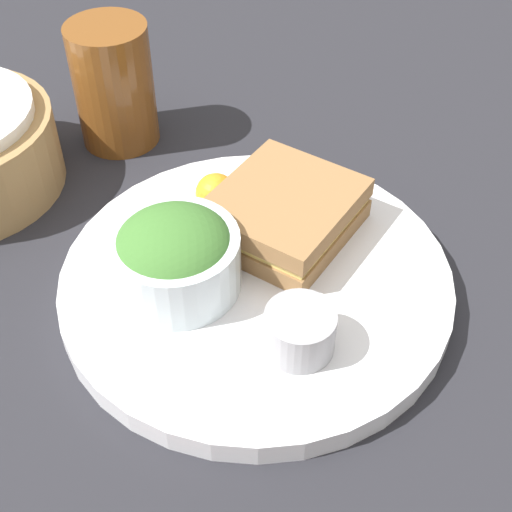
{
  "coord_description": "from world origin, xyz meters",
  "views": [
    {
      "loc": [
        -0.35,
        -0.23,
        0.45
      ],
      "look_at": [
        0.0,
        0.0,
        0.04
      ],
      "focal_mm": 50.0,
      "sensor_mm": 36.0,
      "label": 1
    }
  ],
  "objects_px": {
    "plate": "(256,282)",
    "dressing_cup": "(300,331)",
    "salad_bowl": "(175,255)",
    "sandwich": "(284,213)",
    "drink_glass": "(114,85)"
  },
  "relations": [
    {
      "from": "dressing_cup",
      "to": "sandwich",
      "type": "bearing_deg",
      "value": 36.8
    },
    {
      "from": "plate",
      "to": "dressing_cup",
      "type": "xyz_separation_m",
      "value": [
        -0.05,
        -0.07,
        0.03
      ]
    },
    {
      "from": "plate",
      "to": "dressing_cup",
      "type": "height_order",
      "value": "dressing_cup"
    },
    {
      "from": "drink_glass",
      "to": "salad_bowl",
      "type": "bearing_deg",
      "value": -127.88
    },
    {
      "from": "sandwich",
      "to": "salad_bowl",
      "type": "bearing_deg",
      "value": 159.1
    },
    {
      "from": "drink_glass",
      "to": "plate",
      "type": "bearing_deg",
      "value": -113.91
    },
    {
      "from": "sandwich",
      "to": "salad_bowl",
      "type": "xyz_separation_m",
      "value": [
        -0.1,
        0.04,
        0.01
      ]
    },
    {
      "from": "dressing_cup",
      "to": "drink_glass",
      "type": "distance_m",
      "value": 0.35
    },
    {
      "from": "plate",
      "to": "dressing_cup",
      "type": "bearing_deg",
      "value": -124.04
    },
    {
      "from": "plate",
      "to": "sandwich",
      "type": "bearing_deg",
      "value": 8.29
    },
    {
      "from": "sandwich",
      "to": "dressing_cup",
      "type": "xyz_separation_m",
      "value": [
        -0.1,
        -0.08,
        -0.0
      ]
    },
    {
      "from": "plate",
      "to": "salad_bowl",
      "type": "xyz_separation_m",
      "value": [
        -0.04,
        0.05,
        0.04
      ]
    },
    {
      "from": "salad_bowl",
      "to": "dressing_cup",
      "type": "distance_m",
      "value": 0.12
    },
    {
      "from": "salad_bowl",
      "to": "drink_glass",
      "type": "xyz_separation_m",
      "value": [
        0.15,
        0.2,
        0.01
      ]
    },
    {
      "from": "plate",
      "to": "salad_bowl",
      "type": "height_order",
      "value": "salad_bowl"
    }
  ]
}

